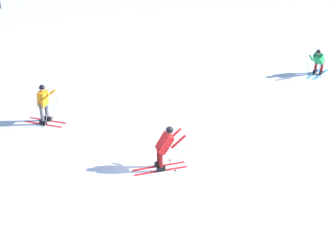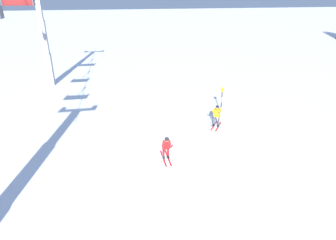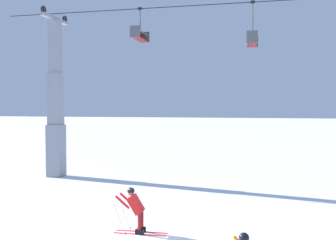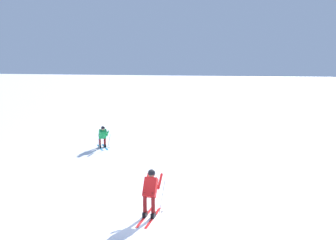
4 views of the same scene
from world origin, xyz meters
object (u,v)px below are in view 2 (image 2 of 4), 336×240
Objects in this scene: lift_tower_far at (45,42)px; skier_distant_uphill at (217,115)px; trail_marker_pole at (222,99)px; chairlift_seat_middle at (18,1)px; skier_carving_main at (166,146)px.

lift_tower_far reaches higher than skier_distant_uphill.
trail_marker_pole is 2.73m from skier_distant_uphill.
lift_tower_far reaches higher than chairlift_seat_middle.
skier_carving_main is 0.86× the size of trail_marker_pole.
skier_carving_main is 5.63m from skier_distant_uphill.
trail_marker_pole reaches higher than skier_carving_main.
skier_carving_main is 1.10× the size of skier_distant_uphill.
chairlift_seat_middle is 16.35m from skier_distant_uphill.
lift_tower_far reaches higher than trail_marker_pole.
skier_carving_main is at bearing 131.62° from skier_distant_uphill.
chairlift_seat_middle is (9.97, 9.08, 7.24)m from skier_carving_main.
lift_tower_far is 18.40m from skier_distant_uphill.
chairlift_seat_middle is 16.53m from trail_marker_pole.
skier_carving_main is 8.22m from trail_marker_pole.
trail_marker_pole is at bearing -26.25° from skier_distant_uphill.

